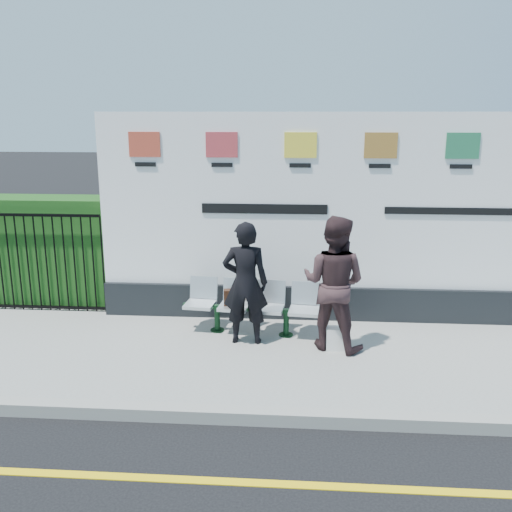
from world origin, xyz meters
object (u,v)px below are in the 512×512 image
at_px(billboard, 375,233).
at_px(bench, 251,319).
at_px(woman_left, 245,283).
at_px(woman_right, 334,283).

height_order(billboard, bench, billboard).
relative_size(billboard, woman_left, 4.87).
relative_size(bench, woman_right, 1.07).
xyz_separation_m(billboard, woman_left, (-1.79, -1.02, -0.48)).
bearing_deg(billboard, bench, -157.80).
relative_size(bench, woman_left, 1.13).
height_order(billboard, woman_left, billboard).
height_order(bench, woman_right, woman_right).
height_order(billboard, woman_right, billboard).
xyz_separation_m(bench, woman_right, (1.09, -0.40, 0.67)).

